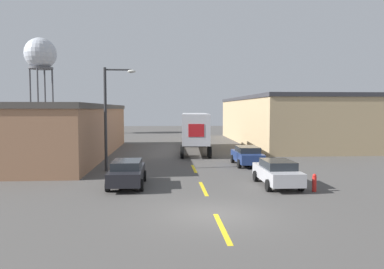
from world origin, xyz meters
name	(u,v)px	position (x,y,z in m)	size (l,w,h in m)	color
ground_plane	(216,214)	(0.00, 0.00, 0.00)	(160.00, 160.00, 0.00)	#4C4947
road_centerline	(203,189)	(0.00, 4.95, 0.00)	(0.20, 17.07, 0.01)	yellow
warehouse_left	(34,130)	(-14.09, 20.16, 2.37)	(13.85, 24.92, 4.73)	#9E7051
warehouse_right	(285,120)	(13.08, 31.51, 2.92)	(11.85, 27.56, 5.83)	tan
semi_truck	(195,129)	(0.93, 22.99, 2.32)	(3.39, 13.23, 3.86)	silver
parked_car_right_mid	(247,155)	(4.19, 13.06, 0.78)	(1.96, 4.44, 1.46)	navy
parked_car_left_near	(127,172)	(-4.19, 5.90, 0.78)	(1.96, 4.44, 1.46)	black
parked_car_right_near	(277,172)	(4.19, 5.34, 0.78)	(1.96, 4.44, 1.46)	#B2B2B7
water_tower	(40,55)	(-23.05, 50.51, 13.38)	(5.30, 5.30, 16.29)	#47474C
street_lamp	(109,111)	(-5.89, 11.12, 4.17)	(2.20, 0.32, 7.14)	#2D2D30
fire_hydrant	(314,183)	(5.70, 3.79, 0.47)	(0.22, 0.22, 0.95)	red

